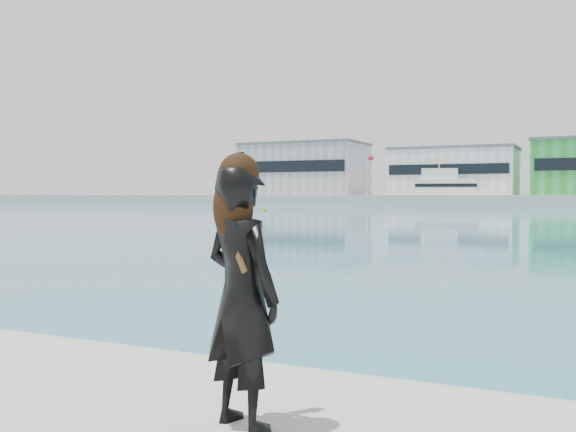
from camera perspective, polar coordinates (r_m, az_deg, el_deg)
name	(u,v)px	position (r m, az deg, el deg)	size (l,w,h in m)	color
far_quay	(573,200)	(134.07, 23.98, 1.29)	(320.00, 40.00, 2.00)	#9E9E99
warehouse_grey_left	(305,169)	(144.08, 1.51, 4.19)	(26.52, 16.36, 11.50)	gray
warehouse_white	(454,171)	(134.34, 14.56, 3.86)	(24.48, 15.35, 9.50)	silver
flagpole_left	(368,173)	(131.45, 7.15, 3.85)	(1.28, 0.16, 8.00)	silver
motor_yacht	(448,192)	(122.55, 14.03, 2.08)	(20.17, 10.12, 9.07)	white
buoy_far	(265,211)	(85.13, -2.07, 0.47)	(0.50, 0.50, 0.50)	gold
woman	(241,288)	(4.13, -4.18, -6.38)	(0.72, 0.59, 1.78)	black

